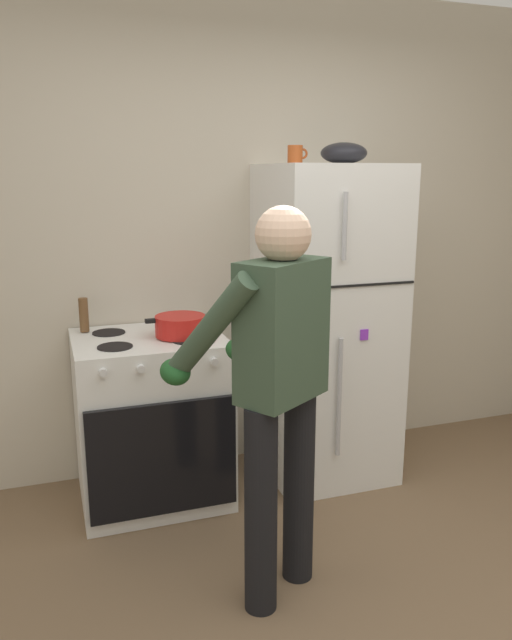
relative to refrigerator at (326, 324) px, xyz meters
name	(u,v)px	position (x,y,z in m)	size (l,w,h in m)	color
kitchen_wall_back	(232,237)	(-0.44, 0.38, 0.47)	(6.00, 0.10, 2.70)	beige
refrigerator	(326,324)	(0.00, 0.00, 0.00)	(0.68, 0.72, 1.76)	white
stove_range	(152,419)	(-1.00, -0.01, -0.43)	(0.76, 0.67, 0.90)	white
person_cook	(274,373)	(-0.66, -0.93, 0.07)	(0.66, 0.70, 1.60)	black
red_pot	(180,326)	(-0.84, -0.05, 0.07)	(0.36, 0.26, 0.10)	red
coffee_mug	(296,154)	(-0.18, 0.05, 0.93)	(0.11, 0.08, 0.10)	#B24C1E
pepper_mill	(84,315)	(-1.30, 0.20, 0.11)	(0.05, 0.05, 0.18)	brown
mixing_bowl	(344,153)	(0.08, 0.00, 0.94)	(0.25, 0.25, 0.11)	black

